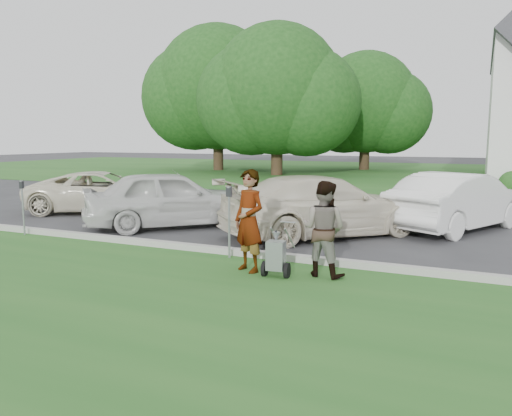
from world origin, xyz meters
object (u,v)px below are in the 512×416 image
Objects in this scene: person_right at (324,230)px; parking_meter_near at (229,213)px; car_a at (103,192)px; car_b at (171,199)px; person_left at (249,222)px; car_c at (323,206)px; tree_left at (277,96)px; tree_back at (366,107)px; striping_cart at (276,256)px; tree_far at (217,94)px; parking_meter_far at (23,201)px; car_d at (459,201)px.

person_right is 2.14m from parking_meter_near.
car_a is 1.04× the size of car_b.
person_left is 0.36× the size of car_c.
tree_left is at bearing -22.17° from car_c.
parking_meter_near is 3.99m from car_b.
tree_back reaches higher than car_c.
parking_meter_near is at bearing 114.26° from car_c.
person_left reaches higher than striping_cart.
tree_far is 6.34× the size of person_left.
person_left is 0.39× the size of car_a.
parking_meter_near reaches higher than striping_cart.
parking_meter_far is at bearing -93.79° from tree_back.
parking_meter_near is at bearing -0.35° from parking_meter_far.
person_left is (8.56, -22.45, -4.19)m from tree_left.
tree_back is 10.06× the size of striping_cart.
person_left is at bearing -81.48° from tree_back.
tree_far is at bearing 153.44° from tree_left.
car_b is at bearing 48.15° from car_d.
person_left is at bearing -60.22° from tree_far.
person_right is at bearing -79.01° from tree_back.
tree_far reaches higher than person_right.
tree_back is at bearing 122.64° from person_left.
person_left is 6.84m from car_d.
car_d reaches higher than car_c.
car_b is (-5.17, 3.00, -0.05)m from person_right.
car_a is at bearing 143.32° from striping_cart.
car_b is at bearing 140.68° from parking_meter_near.
parking_meter_near is at bearing -173.48° from car_b.
tree_back reaches higher than car_d.
car_a is (7.08, -20.71, -5.03)m from tree_far.
person_left reaches higher than parking_meter_near.
car_d is at bearing -110.39° from car_a.
tree_left is 24.39m from person_left.
person_right is at bearing 23.44° from striping_cart.
tree_far reaches higher than car_a.
car_a is 0.92× the size of car_c.
person_right is 0.36× the size of car_b.
parking_meter_near is 7.81m from car_a.
tree_left is 20.68m from car_d.
parking_meter_far is at bearing -71.96° from tree_far.
person_right is at bearing -12.84° from parking_meter_near.
car_b is (4.69, -19.18, -4.33)m from tree_left.
person_left is 5.07m from car_b.
tree_far reaches higher than striping_cart.
person_left is at bearing -174.31° from car_b.
tree_left is 2.32× the size of car_b.
parking_meter_far is (-1.96, -29.68, -3.87)m from tree_back.
parking_meter_far is at bearing 167.18° from striping_cart.
person_left is at bearing -6.73° from parking_meter_far.
tree_left is 18.30m from car_a.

